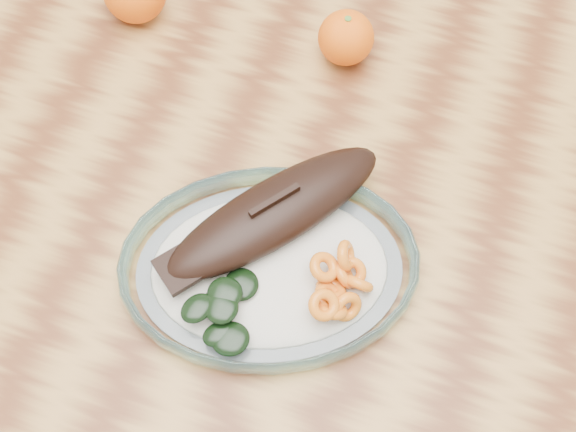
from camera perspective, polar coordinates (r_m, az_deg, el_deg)
The scene contains 4 objects.
ground at distance 1.54m, azimuth -2.41°, elevation -9.03°, with size 3.00×3.00×0.00m, color slate.
dining_table at distance 0.94m, azimuth -3.90°, elevation 3.10°, with size 1.20×0.80×0.75m.
plated_meal at distance 0.76m, azimuth -1.45°, elevation -3.67°, with size 0.73×0.73×0.08m.
orange_right at distance 0.90m, azimuth 4.60°, elevation 13.87°, with size 0.07×0.07×0.07m, color #E34A04.
Camera 1 is at (0.21, -0.42, 1.46)m, focal length 45.00 mm.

